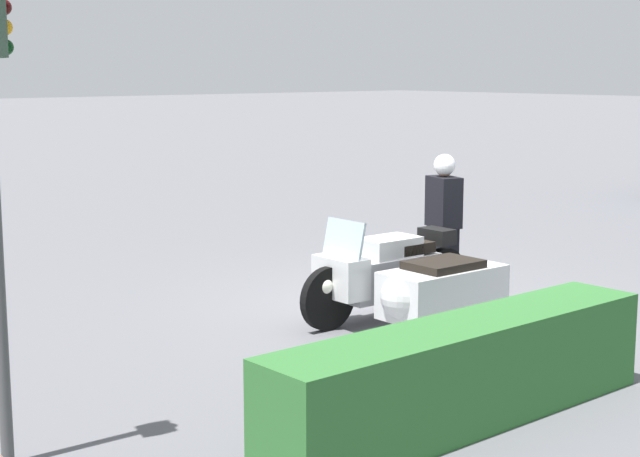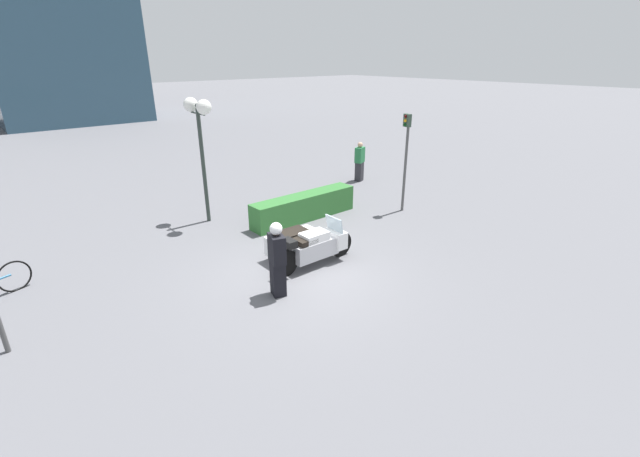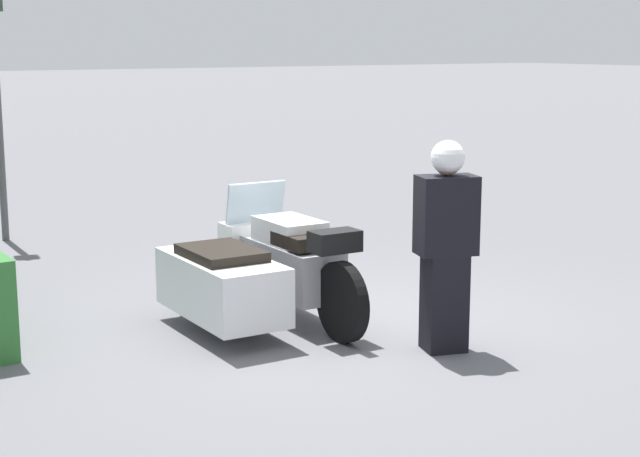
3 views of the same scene
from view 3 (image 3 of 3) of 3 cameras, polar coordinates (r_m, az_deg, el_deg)
name	(u,v)px [view 3 (image 3 of 3)]	position (r m, az deg, el deg)	size (l,w,h in m)	color
ground_plane	(355,330)	(8.59, 2.03, -5.94)	(160.00, 160.00, 0.00)	slate
police_motorcycle	(250,270)	(8.73, -4.10, -2.45)	(2.45, 1.40, 1.17)	black
officer_rider	(446,241)	(7.90, 7.33, -0.73)	(0.41, 0.53, 1.72)	black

